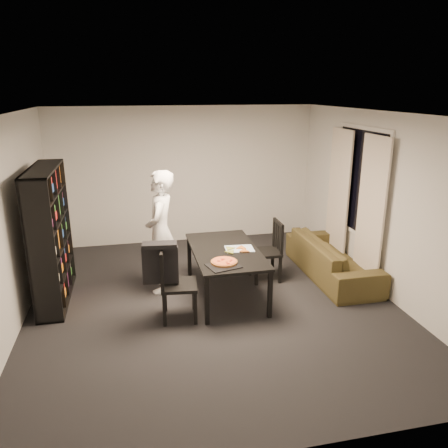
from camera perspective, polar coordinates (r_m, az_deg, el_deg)
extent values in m
cube|color=black|center=(6.29, -1.55, -10.15)|extent=(5.00, 5.50, 0.01)
cube|color=white|center=(5.59, -1.77, 14.23)|extent=(5.00, 5.50, 0.01)
cube|color=silver|center=(8.45, -5.17, 6.33)|extent=(5.00, 0.01, 2.60)
cube|color=silver|center=(3.33, 7.45, -11.54)|extent=(5.00, 0.01, 2.60)
cube|color=silver|center=(5.90, -26.25, -0.26)|extent=(0.01, 5.50, 2.60)
cube|color=silver|center=(6.72, 19.81, 2.50)|extent=(0.01, 5.50, 2.60)
cube|color=black|center=(7.17, 17.38, 5.26)|extent=(0.02, 1.40, 1.60)
cube|color=white|center=(7.16, 17.34, 5.26)|extent=(0.03, 1.52, 1.72)
cube|color=beige|center=(6.77, 18.61, 1.41)|extent=(0.03, 0.70, 2.25)
cube|color=beige|center=(7.65, 14.70, 3.51)|extent=(0.03, 0.70, 2.25)
cube|color=black|center=(6.49, -21.73, -1.45)|extent=(0.35, 1.50, 1.90)
cube|color=black|center=(6.24, 0.20, -3.52)|extent=(0.93, 1.67, 0.04)
cube|color=black|center=(5.60, -2.26, -10.00)|extent=(0.06, 0.06, 0.66)
cube|color=black|center=(5.79, 6.02, -9.14)|extent=(0.06, 0.06, 0.66)
cube|color=black|center=(7.03, -4.55, -4.19)|extent=(0.06, 0.06, 0.66)
cube|color=black|center=(7.18, 2.08, -3.68)|extent=(0.06, 0.06, 0.66)
cube|color=black|center=(5.72, -5.88, -7.96)|extent=(0.50, 0.50, 0.04)
cube|color=black|center=(5.62, -8.07, -5.57)|extent=(0.09, 0.46, 0.49)
cube|color=black|center=(5.54, -8.17, -3.46)|extent=(0.08, 0.43, 0.05)
cube|color=black|center=(5.66, -3.77, -10.96)|extent=(0.04, 0.04, 0.44)
cube|color=black|center=(6.01, -3.95, -9.20)|extent=(0.04, 0.04, 0.44)
cube|color=black|center=(5.66, -7.79, -11.09)|extent=(0.04, 0.04, 0.44)
cube|color=black|center=(6.01, -7.72, -9.32)|extent=(0.04, 0.04, 0.44)
cube|color=black|center=(6.85, 5.40, -3.71)|extent=(0.45, 0.45, 0.04)
cube|color=black|center=(6.82, 7.06, -1.55)|extent=(0.05, 0.44, 0.47)
cube|color=black|center=(6.76, 7.13, 0.17)|extent=(0.04, 0.42, 0.05)
cube|color=black|center=(7.06, 3.42, -5.08)|extent=(0.04, 0.04, 0.43)
cube|color=black|center=(6.72, 4.26, -6.28)|extent=(0.04, 0.04, 0.43)
cube|color=black|center=(7.16, 6.36, -4.82)|extent=(0.04, 0.04, 0.43)
cube|color=black|center=(6.83, 7.33, -5.98)|extent=(0.04, 0.04, 0.43)
cube|color=black|center=(5.61, -8.31, -5.32)|extent=(0.46, 0.13, 0.49)
cube|color=black|center=(5.51, -8.43, -2.73)|extent=(0.45, 0.24, 0.05)
imported|color=white|center=(6.40, -8.27, -1.05)|extent=(0.59, 0.75, 1.81)
cube|color=black|center=(5.67, -0.06, -5.50)|extent=(0.47, 0.41, 0.01)
cylinder|color=brown|center=(5.75, 0.01, -4.97)|extent=(0.35, 0.35, 0.02)
cylinder|color=orange|center=(5.74, 0.01, -4.83)|extent=(0.31, 0.31, 0.01)
cube|color=white|center=(6.26, 2.02, -3.25)|extent=(0.42, 0.33, 0.01)
imported|color=#3D3E18|center=(7.22, 13.93, -4.33)|extent=(0.80, 2.06, 0.60)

